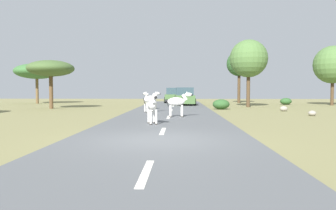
{
  "coord_description": "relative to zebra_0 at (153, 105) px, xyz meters",
  "views": [
    {
      "loc": [
        0.74,
        -9.93,
        1.6
      ],
      "look_at": [
        0.06,
        8.15,
        0.73
      ],
      "focal_mm": 34.62,
      "sensor_mm": 36.0,
      "label": 1
    }
  ],
  "objects": [
    {
      "name": "zebra_3",
      "position": [
        -1.15,
        11.15,
        -0.01
      ],
      "size": [
        1.21,
        1.1,
        1.37
      ],
      "rotation": [
        0.0,
        0.0,
        0.86
      ],
      "color": "silver",
      "rests_on": "road"
    },
    {
      "name": "zebra_0",
      "position": [
        0.0,
        0.0,
        0.0
      ],
      "size": [
        0.62,
        1.46,
        1.4
      ],
      "rotation": [
        0.0,
        0.0,
        3.39
      ],
      "color": "silver",
      "rests_on": "road"
    },
    {
      "name": "car_0",
      "position": [
        1.66,
        17.97,
        -0.03
      ],
      "size": [
        2.19,
        4.42,
        1.74
      ],
      "rotation": [
        0.0,
        0.0,
        0.05
      ],
      "color": "#476B38",
      "rests_on": "road"
    },
    {
      "name": "rock_0",
      "position": [
        9.2,
        5.35,
        -0.72
      ],
      "size": [
        0.46,
        0.44,
        0.33
      ],
      "primitive_type": "ellipsoid",
      "color": "gray",
      "rests_on": "ground_plane"
    },
    {
      "name": "road",
      "position": [
        0.59,
        -4.47,
        -0.86
      ],
      "size": [
        6.0,
        64.0,
        0.05
      ],
      "primitive_type": "cube",
      "color": "#56595B",
      "rests_on": "ground_plane"
    },
    {
      "name": "bush_0",
      "position": [
        12.31,
        19.87,
        -0.53
      ],
      "size": [
        1.18,
        1.06,
        0.71
      ],
      "primitive_type": "ellipsoid",
      "color": "#2D5628",
      "rests_on": "ground_plane"
    },
    {
      "name": "tree_6",
      "position": [
        -14.9,
        21.54,
        2.74
      ],
      "size": [
        4.89,
        4.89,
        4.49
      ],
      "color": "brown",
      "rests_on": "ground_plane"
    },
    {
      "name": "lane_markings",
      "position": [
        0.59,
        -5.47,
        -0.83
      ],
      "size": [
        0.16,
        56.0,
        0.01
      ],
      "color": "silver",
      "rests_on": "road"
    },
    {
      "name": "rock_1",
      "position": [
        8.82,
        9.52,
        -0.69
      ],
      "size": [
        0.55,
        0.41,
        0.38
      ],
      "primitive_type": "ellipsoid",
      "color": "gray",
      "rests_on": "ground_plane"
    },
    {
      "name": "zebra_1",
      "position": [
        1.09,
        3.79,
        0.02
      ],
      "size": [
        1.51,
        0.53,
        1.43
      ],
      "rotation": [
        0.0,
        0.0,
        4.86
      ],
      "color": "silver",
      "rests_on": "road"
    },
    {
      "name": "tree_3",
      "position": [
        16.4,
        18.47,
        3.17
      ],
      "size": [
        3.75,
        3.75,
        5.94
      ],
      "color": "#4C3823",
      "rests_on": "ground_plane"
    },
    {
      "name": "tree_0",
      "position": [
        7.36,
        15.0,
        3.46
      ],
      "size": [
        3.37,
        3.37,
        6.05
      ],
      "color": "#4C3823",
      "rests_on": "ground_plane"
    },
    {
      "name": "ground_plane",
      "position": [
        0.49,
        -4.47,
        -0.88
      ],
      "size": [
        90.0,
        90.0,
        0.0
      ],
      "primitive_type": "plane",
      "color": "olive"
    },
    {
      "name": "zebra_2",
      "position": [
        -0.77,
        7.58,
        0.02
      ],
      "size": [
        1.22,
        1.19,
        1.43
      ],
      "rotation": [
        0.0,
        0.0,
        5.48
      ],
      "color": "silver",
      "rests_on": "road"
    },
    {
      "name": "bush_1",
      "position": [
        4.52,
        11.69,
        -0.48
      ],
      "size": [
        1.35,
        1.21,
        0.81
      ],
      "primitive_type": "ellipsoid",
      "color": "#2D5628",
      "rests_on": "ground_plane"
    },
    {
      "name": "car_1",
      "position": [
        0.51,
        23.85,
        -0.03
      ],
      "size": [
        2.19,
        4.42,
        1.74
      ],
      "rotation": [
        0.0,
        0.0,
        3.09
      ],
      "color": "#476B38",
      "rests_on": "road"
    },
    {
      "name": "tree_7",
      "position": [
        -9.43,
        11.97,
        2.42
      ],
      "size": [
        3.8,
        3.8,
        4.0
      ],
      "color": "brown",
      "rests_on": "ground_plane"
    },
    {
      "name": "tree_2",
      "position": [
        8.11,
        23.73,
        3.68
      ],
      "size": [
        2.92,
        2.92,
        6.06
      ],
      "color": "#4C3823",
      "rests_on": "ground_plane"
    }
  ]
}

